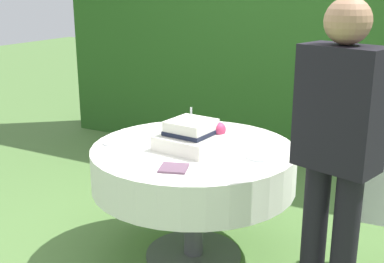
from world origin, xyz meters
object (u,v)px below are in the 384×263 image
wedding_cake (191,136)px  standing_person (337,151)px  garden_chair (379,200)px  serving_plate_near (113,143)px  serving_plate_far (260,157)px  serving_plate_left (207,129)px  napkin_stack (174,168)px  cake_table (194,167)px

wedding_cake → standing_person: bearing=-16.7°
garden_chair → serving_plate_near: bearing=-167.2°
garden_chair → standing_person: (-0.15, -0.45, 0.39)m
serving_plate_far → wedding_cake: bearing=-175.4°
serving_plate_near → serving_plate_left: 0.65m
napkin_stack → garden_chair: size_ratio=0.16×
cake_table → standing_person: size_ratio=0.76×
wedding_cake → standing_person: standing_person is taller
cake_table → napkin_stack: 0.40m
cake_table → serving_plate_left: bearing=104.5°
napkin_stack → serving_plate_near: bearing=160.5°
serving_plate_near → serving_plate_left: size_ratio=0.98×
cake_table → napkin_stack: size_ratio=8.51×
serving_plate_near → serving_plate_far: 0.89m
cake_table → serving_plate_near: serving_plate_near is taller
cake_table → napkin_stack: (0.08, -0.37, 0.13)m
serving_plate_left → serving_plate_near: bearing=-123.9°
standing_person → napkin_stack: bearing=-174.5°
serving_plate_left → garden_chair: 1.17m
wedding_cake → serving_plate_near: 0.49m
serving_plate_far → standing_person: standing_person is taller
serving_plate_near → serving_plate_left: bearing=56.1°
serving_plate_far → napkin_stack: (-0.33, -0.38, -0.00)m
serving_plate_left → garden_chair: (1.13, -0.20, -0.19)m
wedding_cake → serving_plate_left: (-0.09, 0.39, -0.07)m
serving_plate_near → wedding_cake: bearing=18.4°
napkin_stack → garden_chair: 1.11m
cake_table → serving_plate_near: size_ratio=10.56×
serving_plate_left → napkin_stack: same height
napkin_stack → cake_table: bearing=102.4°
wedding_cake → cake_table: bearing=90.2°
serving_plate_near → napkin_stack: size_ratio=0.81×
garden_chair → napkin_stack: bearing=-151.0°
serving_plate_near → garden_chair: size_ratio=0.13×
serving_plate_near → serving_plate_left: same height
wedding_cake → napkin_stack: wedding_cake is taller
serving_plate_far → standing_person: size_ratio=0.09×
napkin_stack → standing_person: 0.83m
serving_plate_near → napkin_stack: 0.57m
cake_table → napkin_stack: bearing=-77.6°
serving_plate_far → garden_chair: (0.62, 0.15, -0.19)m
garden_chair → cake_table: bearing=-171.3°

